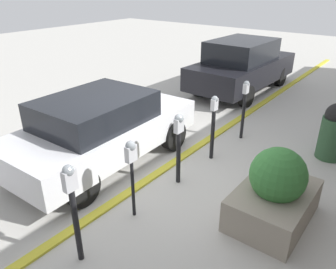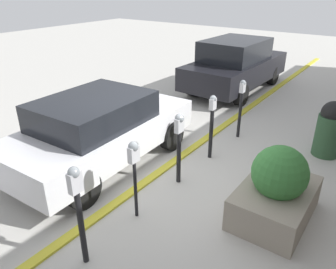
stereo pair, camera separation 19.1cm
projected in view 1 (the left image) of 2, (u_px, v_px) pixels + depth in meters
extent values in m
plane|color=beige|center=(163.00, 174.00, 6.21)|extent=(40.00, 40.00, 0.00)
cube|color=gold|center=(159.00, 172.00, 6.25)|extent=(24.50, 0.16, 0.04)
cylinder|color=black|center=(76.00, 226.00, 4.11)|extent=(0.08, 0.08, 1.09)
cube|color=silver|center=(70.00, 181.00, 3.82)|extent=(0.16, 0.09, 0.27)
sphere|color=gray|center=(68.00, 171.00, 3.76)|extent=(0.14, 0.14, 0.14)
cylinder|color=black|center=(133.00, 189.00, 4.94)|extent=(0.05, 0.05, 0.97)
cube|color=silver|center=(131.00, 154.00, 4.68)|extent=(0.18, 0.09, 0.25)
sphere|color=gray|center=(131.00, 146.00, 4.63)|extent=(0.15, 0.15, 0.15)
cylinder|color=black|center=(178.00, 158.00, 5.77)|extent=(0.08, 0.08, 1.00)
cube|color=silver|center=(179.00, 125.00, 5.51)|extent=(0.18, 0.09, 0.25)
sphere|color=gray|center=(179.00, 118.00, 5.45)|extent=(0.15, 0.15, 0.15)
cylinder|color=black|center=(212.00, 135.00, 6.56)|extent=(0.08, 0.08, 1.06)
cube|color=silver|center=(214.00, 105.00, 6.28)|extent=(0.15, 0.09, 0.23)
sphere|color=gray|center=(215.00, 99.00, 6.24)|extent=(0.13, 0.13, 0.13)
cylinder|color=black|center=(243.00, 116.00, 7.42)|extent=(0.07, 0.07, 1.08)
cube|color=silver|center=(246.00, 88.00, 7.14)|extent=(0.14, 0.09, 0.22)
sphere|color=gray|center=(247.00, 84.00, 7.09)|extent=(0.12, 0.12, 0.12)
cube|color=gray|center=(273.00, 205.00, 4.95)|extent=(1.49, 1.00, 0.52)
sphere|color=#387A38|center=(278.00, 175.00, 4.72)|extent=(0.82, 0.82, 0.82)
cube|color=silver|center=(104.00, 133.00, 6.45)|extent=(4.04, 1.89, 0.57)
cube|color=black|center=(95.00, 110.00, 6.11)|extent=(2.12, 1.61, 0.51)
cylinder|color=black|center=(174.00, 136.00, 7.01)|extent=(0.64, 0.21, 0.64)
cylinder|color=black|center=(120.00, 118.00, 7.90)|extent=(0.64, 0.21, 0.64)
cylinder|color=black|center=(82.00, 188.00, 5.25)|extent=(0.64, 0.21, 0.64)
cylinder|color=black|center=(26.00, 158.00, 6.14)|extent=(0.64, 0.21, 0.64)
cube|color=black|center=(242.00, 71.00, 10.68)|extent=(4.36, 1.92, 0.70)
cube|color=black|center=(242.00, 50.00, 10.27)|extent=(2.28, 1.65, 0.65)
cylinder|color=black|center=(281.00, 77.00, 11.32)|extent=(0.63, 0.22, 0.63)
cylinder|color=black|center=(237.00, 69.00, 12.24)|extent=(0.63, 0.22, 0.63)
cylinder|color=black|center=(247.00, 96.00, 9.41)|extent=(0.63, 0.22, 0.63)
cylinder|color=black|center=(198.00, 86.00, 10.33)|extent=(0.63, 0.22, 0.63)
cylinder|color=#2D5133|center=(332.00, 138.00, 6.62)|extent=(0.53, 0.53, 0.88)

